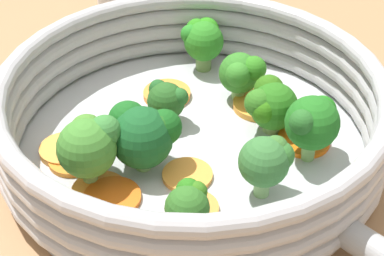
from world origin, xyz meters
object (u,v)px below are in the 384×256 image
at_px(carrot_slice_4, 304,140).
at_px(broccoli_floret_8, 267,160).
at_px(carrot_slice_7, 167,94).
at_px(skillet, 192,148).
at_px(carrot_slice_0, 73,160).
at_px(broccoli_floret_5, 241,73).
at_px(carrot_slice_1, 145,148).
at_px(carrot_slice_2, 258,105).
at_px(carrot_slice_3, 187,175).
at_px(carrot_slice_5, 65,150).
at_px(broccoli_floret_7, 89,144).
at_px(carrot_slice_10, 99,191).
at_px(broccoli_floret_6, 203,39).
at_px(carrot_slice_8, 193,209).
at_px(carrot_slice_9, 106,225).
at_px(broccoli_floret_3, 313,122).
at_px(broccoli_floret_4, 166,99).
at_px(broccoli_floret_2, 144,133).
at_px(broccoli_floret_1, 188,205).
at_px(carrot_slice_6, 115,199).
at_px(broccoli_floret_0, 270,104).

relative_size(carrot_slice_4, broccoli_floret_8, 0.86).
bearing_deg(carrot_slice_7, skillet, 60.48).
bearing_deg(carrot_slice_0, broccoli_floret_5, 164.01).
distance_m(carrot_slice_0, carrot_slice_1, 0.05).
bearing_deg(carrot_slice_2, broccoli_floret_8, 39.63).
height_order(carrot_slice_1, carrot_slice_3, same).
relative_size(carrot_slice_5, broccoli_floret_7, 0.73).
xyz_separation_m(carrot_slice_10, broccoli_floret_6, (-0.17, -0.06, 0.03)).
bearing_deg(carrot_slice_1, carrot_slice_0, -32.45).
height_order(carrot_slice_2, carrot_slice_8, carrot_slice_2).
relative_size(carrot_slice_4, carrot_slice_7, 1.01).
bearing_deg(broccoli_floret_8, carrot_slice_3, -64.72).
bearing_deg(carrot_slice_9, carrot_slice_0, -112.21).
height_order(skillet, broccoli_floret_3, broccoli_floret_3).
bearing_deg(broccoli_floret_4, broccoli_floret_2, 27.44).
bearing_deg(broccoli_floret_1, carrot_slice_7, -131.28).
distance_m(skillet, carrot_slice_9, 0.11).
distance_m(carrot_slice_2, broccoli_floret_2, 0.12).
bearing_deg(carrot_slice_3, carrot_slice_2, -172.34).
xyz_separation_m(carrot_slice_5, broccoli_floret_4, (-0.08, 0.03, 0.02)).
xyz_separation_m(broccoli_floret_2, broccoli_floret_5, (-0.11, -0.00, -0.00)).
relative_size(carrot_slice_3, broccoli_floret_2, 0.69).
bearing_deg(carrot_slice_4, broccoli_floret_7, -33.05).
xyz_separation_m(carrot_slice_9, broccoli_floret_4, (-0.11, -0.05, 0.02)).
relative_size(carrot_slice_2, carrot_slice_7, 1.05).
xyz_separation_m(carrot_slice_3, carrot_slice_10, (0.05, -0.04, -0.00)).
distance_m(carrot_slice_6, broccoli_floret_0, 0.14).
distance_m(skillet, carrot_slice_7, 0.07).
relative_size(carrot_slice_7, broccoli_floret_4, 1.11).
height_order(carrot_slice_4, broccoli_floret_0, broccoli_floret_0).
distance_m(carrot_slice_0, broccoli_floret_6, 0.17).
relative_size(carrot_slice_1, carrot_slice_2, 0.76).
bearing_deg(carrot_slice_8, carrot_slice_6, -57.94).
bearing_deg(carrot_slice_1, carrot_slice_10, 10.38).
bearing_deg(broccoli_floret_5, carrot_slice_6, 4.51).
distance_m(carrot_slice_1, broccoli_floret_4, 0.04).
xyz_separation_m(carrot_slice_2, broccoli_floret_7, (0.15, -0.04, 0.03)).
height_order(carrot_slice_0, broccoli_floret_8, broccoli_floret_8).
distance_m(carrot_slice_5, carrot_slice_9, 0.09).
height_order(carrot_slice_6, broccoli_floret_8, broccoli_floret_8).
distance_m(broccoli_floret_0, broccoli_floret_7, 0.15).
bearing_deg(carrot_slice_2, carrot_slice_8, 17.57).
bearing_deg(broccoli_floret_8, carrot_slice_2, -140.37).
bearing_deg(carrot_slice_5, broccoli_floret_6, -178.96).
relative_size(carrot_slice_3, carrot_slice_6, 0.91).
relative_size(carrot_slice_1, broccoli_floret_4, 0.89).
bearing_deg(carrot_slice_3, carrot_slice_6, -21.33).
distance_m(carrot_slice_8, broccoli_floret_4, 0.11).
relative_size(carrot_slice_0, broccoli_floret_1, 0.92).
distance_m(carrot_slice_5, carrot_slice_8, 0.12).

